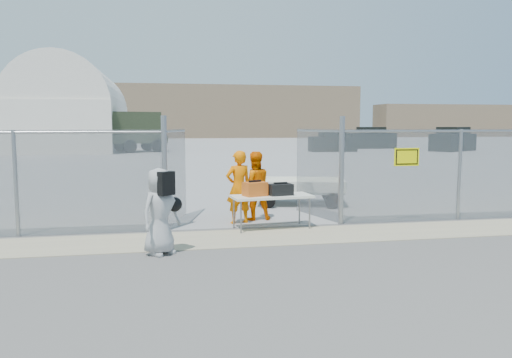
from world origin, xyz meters
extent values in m
plane|color=#4D4B4B|center=(0.00, 0.00, 0.00)|extent=(160.00, 160.00, 0.00)
cube|color=gray|center=(0.00, 42.00, 0.01)|extent=(160.00, 80.00, 0.01)
cube|color=tan|center=(0.00, 1.00, 0.01)|extent=(44.00, 1.60, 0.01)
cube|color=#D95F1A|center=(-0.07, 1.77, 0.91)|extent=(0.57, 0.47, 0.30)
cube|color=black|center=(0.51, 1.77, 0.88)|extent=(0.56, 0.39, 0.25)
imported|color=#FF7500|center=(-0.31, 2.53, 0.86)|extent=(0.71, 0.55, 1.71)
imported|color=#FF7500|center=(0.13, 2.89, 0.83)|extent=(0.85, 0.68, 1.67)
imported|color=#A6A6A6|center=(-2.10, 0.04, 0.77)|extent=(0.90, 0.86, 1.55)
camera|label=1|loc=(-2.04, -8.85, 2.31)|focal=35.00mm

